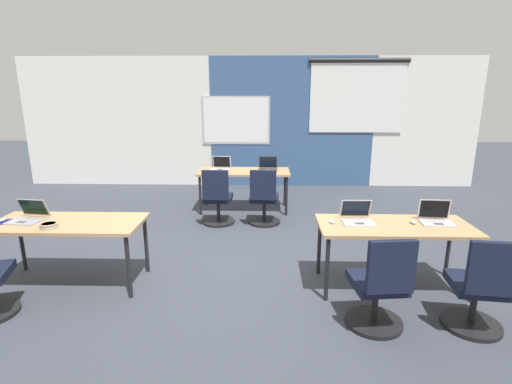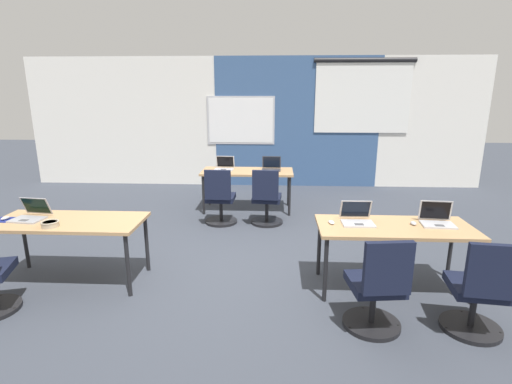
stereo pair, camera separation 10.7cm
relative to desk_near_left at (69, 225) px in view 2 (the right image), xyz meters
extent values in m
plane|color=#383D47|center=(1.75, 0.60, -0.66)|extent=(24.00, 24.00, 0.00)
cube|color=silver|center=(1.75, 4.80, 0.74)|extent=(10.00, 0.20, 2.80)
cube|color=#385684|center=(2.69, 4.69, 0.74)|extent=(3.56, 0.01, 2.80)
cube|color=#B7B7BC|center=(1.47, 4.69, 0.79)|extent=(1.48, 0.02, 1.04)
cube|color=white|center=(1.47, 4.68, 0.79)|extent=(1.40, 0.02, 0.96)
cube|color=white|center=(4.07, 4.67, 1.27)|extent=(2.00, 0.02, 1.45)
cylinder|color=black|center=(4.07, 4.67, 2.04)|extent=(2.10, 0.10, 0.10)
cube|color=tan|center=(0.00, 0.00, 0.04)|extent=(1.60, 0.70, 0.04)
cylinder|color=black|center=(0.74, -0.30, -0.32)|extent=(0.04, 0.04, 0.68)
cylinder|color=black|center=(-0.74, 0.30, -0.32)|extent=(0.04, 0.04, 0.68)
cylinder|color=black|center=(0.74, 0.30, -0.32)|extent=(0.04, 0.04, 0.68)
cube|color=tan|center=(3.50, 0.00, 0.04)|extent=(1.60, 0.70, 0.04)
cylinder|color=black|center=(2.76, -0.30, -0.32)|extent=(0.04, 0.04, 0.68)
cylinder|color=black|center=(4.24, -0.30, -0.32)|extent=(0.04, 0.04, 0.68)
cylinder|color=black|center=(2.76, 0.30, -0.32)|extent=(0.04, 0.04, 0.68)
cylinder|color=black|center=(4.24, 0.30, -0.32)|extent=(0.04, 0.04, 0.68)
cube|color=tan|center=(1.75, 2.80, 0.04)|extent=(1.60, 0.70, 0.04)
cylinder|color=black|center=(1.01, 2.50, -0.32)|extent=(0.04, 0.04, 0.68)
cylinder|color=black|center=(2.49, 2.50, -0.32)|extent=(0.04, 0.04, 0.68)
cylinder|color=black|center=(1.01, 3.10, -0.32)|extent=(0.04, 0.04, 0.68)
cylinder|color=black|center=(2.49, 3.10, -0.32)|extent=(0.04, 0.04, 0.68)
cube|color=silver|center=(1.33, 2.84, 0.07)|extent=(0.34, 0.25, 0.02)
cube|color=#4C4C4F|center=(1.33, 2.79, 0.08)|extent=(0.09, 0.07, 0.00)
cube|color=silver|center=(1.34, 2.98, 0.18)|extent=(0.33, 0.08, 0.21)
cube|color=black|center=(1.34, 2.98, 0.19)|extent=(0.30, 0.07, 0.19)
cylinder|color=black|center=(1.37, 2.08, -0.64)|extent=(0.52, 0.52, 0.04)
cylinder|color=black|center=(1.37, 2.08, -0.45)|extent=(0.06, 0.06, 0.34)
cube|color=black|center=(1.37, 2.08, -0.24)|extent=(0.45, 0.45, 0.08)
cube|color=black|center=(1.37, 1.83, 0.03)|extent=(0.40, 0.07, 0.46)
sphere|color=black|center=(1.38, 2.31, -0.64)|extent=(0.04, 0.04, 0.04)
sphere|color=black|center=(1.59, 2.00, -0.64)|extent=(0.04, 0.04, 0.04)
sphere|color=black|center=(1.15, 2.01, -0.64)|extent=(0.04, 0.04, 0.04)
cube|color=#B7B7BC|center=(3.95, 0.03, 0.07)|extent=(0.35, 0.26, 0.02)
cube|color=#4C4C4F|center=(3.94, -0.02, 0.08)|extent=(0.09, 0.07, 0.00)
cube|color=#B7B7BC|center=(3.96, 0.16, 0.19)|extent=(0.33, 0.07, 0.22)
cube|color=black|center=(3.96, 0.15, 0.19)|extent=(0.30, 0.06, 0.19)
ellipsoid|color=#B2B2B7|center=(3.70, 0.04, 0.08)|extent=(0.07, 0.10, 0.03)
cylinder|color=black|center=(4.02, -0.73, -0.64)|extent=(0.52, 0.52, 0.04)
cylinder|color=black|center=(4.02, -0.73, -0.45)|extent=(0.06, 0.06, 0.34)
cube|color=black|center=(4.02, -0.73, -0.24)|extent=(0.49, 0.49, 0.08)
cube|color=black|center=(3.99, -0.98, 0.03)|extent=(0.40, 0.11, 0.46)
sphere|color=black|center=(4.04, -0.50, -0.64)|extent=(0.04, 0.04, 0.04)
sphere|color=black|center=(4.23, -0.83, -0.64)|extent=(0.04, 0.04, 0.04)
sphere|color=black|center=(3.79, -0.77, -0.64)|extent=(0.04, 0.04, 0.04)
cube|color=#9E9EA3|center=(-0.44, -0.03, 0.07)|extent=(0.36, 0.27, 0.02)
cube|color=#4C4C4F|center=(-0.45, -0.08, 0.08)|extent=(0.10, 0.07, 0.00)
cube|color=#9E9EA3|center=(-0.42, 0.13, 0.18)|extent=(0.34, 0.13, 0.21)
cube|color=black|center=(-0.42, 0.12, 0.18)|extent=(0.30, 0.11, 0.18)
cube|color=navy|center=(-0.69, -0.03, 0.06)|extent=(0.22, 0.19, 0.00)
ellipsoid|color=#B2B2B7|center=(-0.69, -0.03, 0.08)|extent=(0.09, 0.11, 0.03)
sphere|color=black|center=(-0.57, -0.43, -0.64)|extent=(0.04, 0.04, 0.04)
sphere|color=black|center=(-0.27, -0.66, -0.64)|extent=(0.04, 0.04, 0.04)
cube|color=#333338|center=(2.17, 2.84, 0.07)|extent=(0.34, 0.24, 0.02)
cube|color=#4C4C4F|center=(2.17, 2.79, 0.08)|extent=(0.09, 0.06, 0.00)
cube|color=#333338|center=(2.17, 2.97, 0.19)|extent=(0.33, 0.06, 0.22)
cube|color=black|center=(2.17, 2.97, 0.19)|extent=(0.30, 0.05, 0.19)
cylinder|color=black|center=(2.11, 2.09, -0.64)|extent=(0.52, 0.52, 0.04)
cylinder|color=black|center=(2.11, 2.09, -0.45)|extent=(0.06, 0.06, 0.34)
cube|color=black|center=(2.11, 2.09, -0.24)|extent=(0.47, 0.47, 0.08)
cube|color=black|center=(2.09, 1.84, 0.03)|extent=(0.40, 0.09, 0.46)
sphere|color=black|center=(2.13, 2.33, -0.64)|extent=(0.04, 0.04, 0.04)
sphere|color=black|center=(2.33, 2.00, -0.64)|extent=(0.04, 0.04, 0.04)
sphere|color=black|center=(1.89, 2.04, -0.64)|extent=(0.04, 0.04, 0.04)
cube|color=#B7B7BC|center=(3.12, 0.02, 0.07)|extent=(0.33, 0.24, 0.02)
cube|color=#4C4C4F|center=(3.12, -0.03, 0.08)|extent=(0.09, 0.06, 0.00)
cube|color=#B7B7BC|center=(3.12, 0.18, 0.18)|extent=(0.33, 0.09, 0.21)
cube|color=black|center=(3.12, 0.17, 0.18)|extent=(0.30, 0.08, 0.18)
ellipsoid|color=silver|center=(2.84, 0.03, 0.08)|extent=(0.08, 0.11, 0.03)
cylinder|color=black|center=(3.14, -0.71, -0.64)|extent=(0.52, 0.52, 0.04)
cylinder|color=black|center=(3.14, -0.71, -0.45)|extent=(0.06, 0.06, 0.34)
cube|color=black|center=(3.14, -0.71, -0.24)|extent=(0.49, 0.49, 0.08)
cube|color=black|center=(3.17, -0.96, 0.03)|extent=(0.40, 0.11, 0.46)
sphere|color=black|center=(3.11, -0.48, -0.64)|extent=(0.04, 0.04, 0.04)
sphere|color=black|center=(3.37, -0.76, -0.64)|extent=(0.04, 0.04, 0.04)
sphere|color=black|center=(2.93, -0.81, -0.64)|extent=(0.04, 0.04, 0.04)
cylinder|color=tan|center=(-0.07, -0.22, 0.09)|extent=(0.17, 0.17, 0.05)
torus|color=tan|center=(-0.07, -0.22, 0.11)|extent=(0.18, 0.18, 0.02)
cylinder|color=gold|center=(-0.07, -0.22, 0.11)|extent=(0.14, 0.14, 0.01)
camera|label=1|loc=(2.14, -3.90, 1.42)|focal=27.26mm
camera|label=2|loc=(2.25, -3.90, 1.42)|focal=27.26mm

